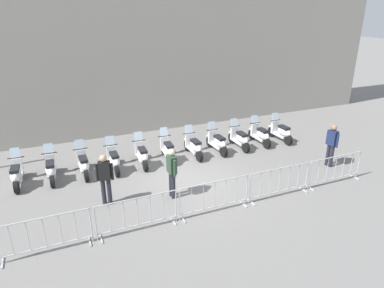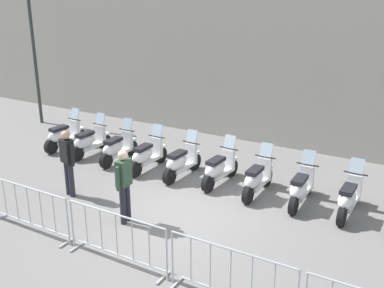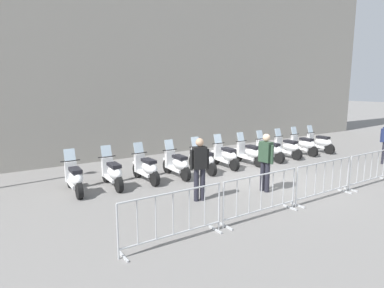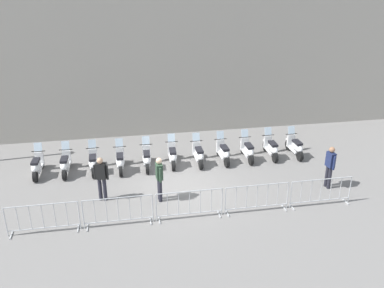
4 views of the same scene
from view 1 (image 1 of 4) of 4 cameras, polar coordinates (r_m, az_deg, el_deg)
The scene contains 20 objects.
ground_plane at distance 12.54m, azimuth -0.74°, elevation -6.31°, with size 120.00×120.00×0.00m, color slate.
motorcycle_0 at distance 13.55m, azimuth -27.24°, elevation -4.52°, with size 0.56×1.72×1.24m.
motorcycle_1 at distance 13.45m, azimuth -22.48°, elevation -3.89°, with size 0.56×1.72×1.24m.
motorcycle_2 at distance 13.44m, azimuth -17.68°, elevation -3.23°, with size 0.56×1.73×1.24m.
motorcycle_3 at distance 13.50m, azimuth -12.92°, elevation -2.61°, with size 0.56×1.72×1.24m.
motorcycle_4 at distance 13.75m, azimuth -8.36°, elevation -1.81°, with size 0.56×1.72×1.24m.
motorcycle_5 at distance 14.14m, azimuth -4.06°, elevation -0.96°, with size 0.56×1.72×1.24m.
motorcycle_6 at distance 14.43m, azimuth 0.33°, elevation -0.42°, with size 0.56×1.73×1.24m.
motorcycle_7 at distance 14.90m, azimuth 4.29°, elevation 0.26°, with size 0.56×1.73×1.24m.
motorcycle_8 at distance 15.44m, azimuth 7.98°, elevation 0.88°, with size 0.56×1.72×1.24m.
motorcycle_9 at distance 16.06m, azimuth 11.36°, elevation 1.49°, with size 0.56×1.72×1.24m.
motorcycle_10 at distance 16.67m, azimuth 14.68°, elevation 1.95°, with size 0.56×1.73×1.24m.
barrier_segment_0 at distance 9.71m, azimuth -23.36°, elevation -13.85°, with size 2.32×0.56×1.07m.
barrier_segment_1 at distance 9.86m, azimuth -9.08°, elevation -11.55°, with size 2.32×0.56×1.07m.
barrier_segment_2 at distance 10.57m, azimuth 3.79°, elevation -8.83°, with size 2.32×0.56×1.07m.
barrier_segment_3 at distance 11.74m, azimuth 14.41°, elevation -6.21°, with size 2.32×0.56×1.07m.
barrier_segment_4 at distance 13.25m, azimuth 22.78°, elevation -3.97°, with size 2.32×0.56×1.07m.
officer_near_row_end at distance 11.16m, azimuth -3.39°, elevation -4.43°, with size 0.27×0.55×1.73m.
officer_mid_plaza at distance 11.08m, azimuth -14.34°, elevation -5.34°, with size 0.54×0.29×1.73m.
officer_by_barriers at distance 14.45m, azimuth 22.31°, elevation 0.15°, with size 0.28×0.54×1.73m.
Camera 1 is at (-3.65, -10.44, 5.90)m, focal length 31.92 mm.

